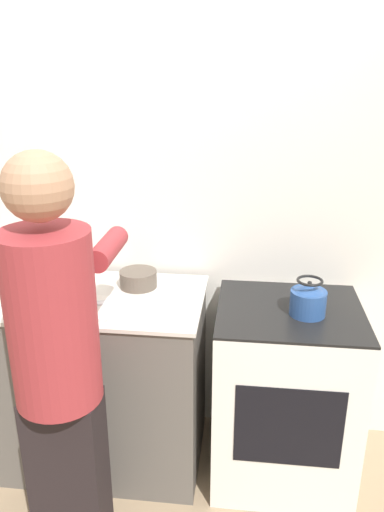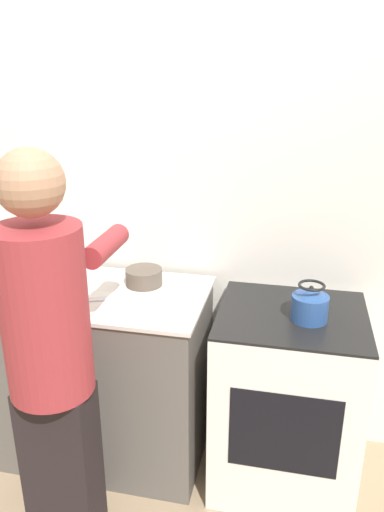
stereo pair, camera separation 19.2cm
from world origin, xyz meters
TOP-DOWN VIEW (x-y plane):
  - ground_plane at (0.00, 0.00)m, footprint 12.00×12.00m
  - wall_back at (0.00, 0.65)m, footprint 8.00×0.05m
  - counter at (-0.36, 0.29)m, footprint 1.42×0.60m
  - oven at (0.74, 0.29)m, footprint 0.65×0.59m
  - person at (-0.13, -0.26)m, footprint 0.35×0.59m
  - cutting_board at (-0.18, 0.15)m, footprint 0.30×0.23m
  - knife at (-0.14, 0.16)m, footprint 0.20×0.10m
  - kettle at (0.80, 0.25)m, footprint 0.16×0.16m
  - bowl_prep at (0.02, 0.42)m, footprint 0.18×0.18m

SIDE VIEW (x-z plane):
  - ground_plane at x=0.00m, z-range 0.00..0.00m
  - oven at x=0.74m, z-range 0.00..0.89m
  - counter at x=-0.36m, z-range 0.00..0.91m
  - person at x=-0.13m, z-range 0.08..1.75m
  - cutting_board at x=-0.18m, z-range 0.91..0.93m
  - knife at x=-0.14m, z-range 0.93..0.94m
  - bowl_prep at x=0.02m, z-range 0.91..0.99m
  - kettle at x=0.80m, z-range 0.88..1.04m
  - wall_back at x=0.00m, z-range 0.00..2.60m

